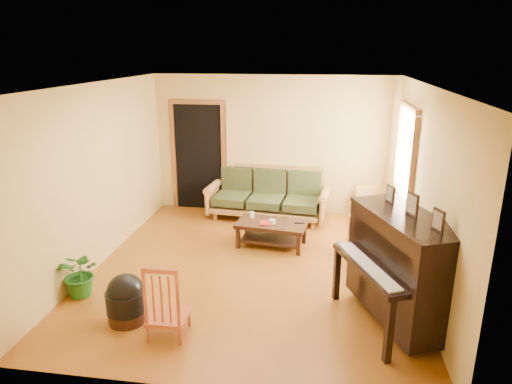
% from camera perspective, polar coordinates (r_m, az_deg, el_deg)
% --- Properties ---
extents(floor, '(5.00, 5.00, 0.00)m').
position_cam_1_polar(floor, '(6.69, -0.42, -9.53)').
color(floor, '#67350D').
rests_on(floor, ground).
extents(doorway, '(1.08, 0.16, 2.05)m').
position_cam_1_polar(doorway, '(8.93, -7.18, 4.30)').
color(doorway, black).
rests_on(doorway, floor).
extents(window, '(0.12, 1.36, 1.46)m').
position_cam_1_polar(window, '(7.46, 18.25, 4.69)').
color(window, white).
rests_on(window, right_wall).
extents(sofa, '(2.26, 1.12, 0.94)m').
position_cam_1_polar(sofa, '(8.43, 1.38, -0.31)').
color(sofa, olive).
rests_on(sofa, floor).
extents(coffee_table, '(1.17, 0.74, 0.40)m').
position_cam_1_polar(coffee_table, '(7.35, 1.95, -5.26)').
color(coffee_table, black).
rests_on(coffee_table, floor).
extents(armchair, '(0.96, 0.99, 0.86)m').
position_cam_1_polar(armchair, '(7.03, 14.82, -4.94)').
color(armchair, olive).
rests_on(armchair, floor).
extents(piano, '(1.38, 1.71, 1.31)m').
position_cam_1_polar(piano, '(5.46, 17.71, -9.28)').
color(piano, black).
rests_on(piano, floor).
extents(footstool, '(0.56, 0.56, 0.44)m').
position_cam_1_polar(footstool, '(5.63, -15.90, -13.31)').
color(footstool, black).
rests_on(footstool, floor).
extents(red_chair, '(0.42, 0.46, 0.89)m').
position_cam_1_polar(red_chair, '(5.18, -11.04, -12.97)').
color(red_chair, maroon).
rests_on(red_chair, floor).
extents(leaning_frame, '(0.50, 0.30, 0.67)m').
position_cam_1_polar(leaning_frame, '(8.70, 13.83, -1.18)').
color(leaning_frame, gold).
rests_on(leaning_frame, floor).
extents(ceramic_crock, '(0.21, 0.21, 0.26)m').
position_cam_1_polar(ceramic_crock, '(8.61, 13.73, -2.80)').
color(ceramic_crock, '#305392').
rests_on(ceramic_crock, floor).
extents(potted_plant, '(0.56, 0.49, 0.62)m').
position_cam_1_polar(potted_plant, '(6.30, -21.03, -9.49)').
color(potted_plant, '#21611B').
rests_on(potted_plant, floor).
extents(book, '(0.18, 0.23, 0.02)m').
position_cam_1_polar(book, '(7.23, 0.51, -3.85)').
color(book, '#A51F16').
rests_on(book, coffee_table).
extents(candle, '(0.08, 0.08, 0.11)m').
position_cam_1_polar(candle, '(7.44, -0.51, -2.86)').
color(candle, silver).
rests_on(candle, coffee_table).
extents(glass_jar, '(0.11, 0.11, 0.07)m').
position_cam_1_polar(glass_jar, '(7.22, 2.06, -3.71)').
color(glass_jar, silver).
rests_on(glass_jar, coffee_table).
extents(remote, '(0.16, 0.06, 0.02)m').
position_cam_1_polar(remote, '(7.26, 5.49, -3.88)').
color(remote, black).
rests_on(remote, coffee_table).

